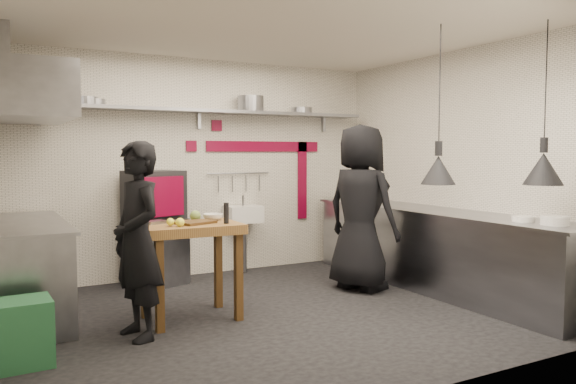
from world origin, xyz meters
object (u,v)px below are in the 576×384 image
combi_oven (154,195)px  prep_table (191,271)px  oven_stand (156,252)px  chef_right (361,207)px  green_bin (25,332)px  chef_left (137,240)px

combi_oven → prep_table: bearing=-112.9°
oven_stand → chef_right: chef_right is taller
green_bin → chef_left: size_ratio=0.30×
prep_table → chef_left: bearing=-150.2°
chef_left → chef_right: size_ratio=0.88×
green_bin → chef_right: chef_right is taller
chef_right → green_bin: bearing=84.6°
oven_stand → green_bin: 2.62m
prep_table → chef_right: (2.12, 0.18, 0.50)m
oven_stand → combi_oven: size_ratio=1.37×
combi_oven → green_bin: bearing=-146.5°
combi_oven → green_bin: (-1.56, -2.11, -0.84)m
prep_table → chef_left: chef_left is taller
oven_stand → prep_table: bearing=-113.2°
oven_stand → chef_right: size_ratio=0.42×
oven_stand → combi_oven: combi_oven is taller
oven_stand → prep_table: prep_table is taller
combi_oven → chef_left: size_ratio=0.34×
combi_oven → prep_table: combi_oven is taller
oven_stand → green_bin: (-1.57, -2.10, -0.15)m
combi_oven → prep_table: (-0.08, -1.57, -0.63)m
combi_oven → chef_right: chef_right is taller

